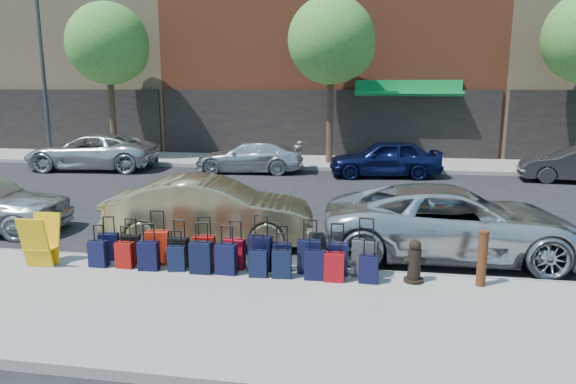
% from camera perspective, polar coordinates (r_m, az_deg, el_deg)
% --- Properties ---
extents(ground, '(120.00, 120.00, 0.00)m').
position_cam_1_polar(ground, '(14.35, -0.87, -2.56)').
color(ground, black).
rests_on(ground, ground).
extents(sidewalk_near, '(60.00, 4.00, 0.15)m').
position_cam_1_polar(sidewalk_near, '(8.35, -9.28, -12.75)').
color(sidewalk_near, gray).
rests_on(sidewalk_near, ground).
extents(sidewalk_far, '(60.00, 4.00, 0.15)m').
position_cam_1_polar(sidewalk_far, '(24.06, 3.51, 3.33)').
color(sidewalk_far, gray).
rests_on(sidewalk_far, ground).
extents(curb_near, '(60.00, 0.08, 0.15)m').
position_cam_1_polar(curb_near, '(10.14, -5.56, -8.20)').
color(curb_near, gray).
rests_on(curb_near, ground).
extents(curb_far, '(60.00, 0.08, 0.15)m').
position_cam_1_polar(curb_far, '(22.08, 2.94, 2.60)').
color(curb_far, gray).
rests_on(curb_far, ground).
extents(building_left, '(15.00, 12.12, 16.00)m').
position_cam_1_polar(building_left, '(36.98, -21.57, 17.72)').
color(building_left, '#977D5C').
rests_on(building_left, ground).
extents(tree_left, '(3.80, 3.80, 7.27)m').
position_cam_1_polar(tree_left, '(26.37, -19.09, 15.08)').
color(tree_left, black).
rests_on(tree_left, sidewalk_far).
extents(tree_center, '(3.80, 3.80, 7.27)m').
position_cam_1_polar(tree_center, '(23.34, 5.17, 16.19)').
color(tree_center, black).
rests_on(tree_center, sidewalk_far).
extents(streetlight, '(2.59, 0.18, 8.00)m').
position_cam_1_polar(streetlight, '(27.25, -25.28, 12.91)').
color(streetlight, '#333338').
rests_on(streetlight, sidewalk_far).
extents(suitcase_front_0, '(0.40, 0.27, 0.88)m').
position_cam_1_polar(suitcase_front_0, '(10.71, -19.25, -5.75)').
color(suitcase_front_0, black).
rests_on(suitcase_front_0, sidewalk_near).
extents(suitcase_front_1, '(0.39, 0.26, 0.87)m').
position_cam_1_polar(suitcase_front_1, '(10.48, -17.04, -6.01)').
color(suitcase_front_1, black).
rests_on(suitcase_front_1, sidewalk_near).
extents(suitcase_front_2, '(0.47, 0.32, 1.04)m').
position_cam_1_polar(suitcase_front_2, '(10.23, -14.26, -5.96)').
color(suitcase_front_2, '#B5200B').
rests_on(suitcase_front_2, sidewalk_near).
extents(suitcase_front_3, '(0.38, 0.22, 0.89)m').
position_cam_1_polar(suitcase_front_3, '(10.04, -12.03, -6.47)').
color(suitcase_front_3, black).
rests_on(suitcase_front_3, sidewalk_near).
extents(suitcase_front_4, '(0.43, 0.27, 0.98)m').
position_cam_1_polar(suitcase_front_4, '(9.86, -9.29, -6.54)').
color(suitcase_front_4, '#9A0D09').
rests_on(suitcase_front_4, sidewalk_near).
extents(suitcase_front_5, '(0.40, 0.25, 0.92)m').
position_cam_1_polar(suitcase_front_5, '(9.73, -5.93, -6.80)').
color(suitcase_front_5, maroon).
rests_on(suitcase_front_5, sidewalk_near).
extents(suitcase_front_6, '(0.44, 0.26, 1.04)m').
position_cam_1_polar(suitcase_front_6, '(9.62, -3.10, -6.75)').
color(suitcase_front_6, black).
rests_on(suitcase_front_6, sidewalk_near).
extents(suitcase_front_7, '(0.38, 0.24, 0.85)m').
position_cam_1_polar(suitcase_front_7, '(9.56, -0.69, -7.20)').
color(suitcase_front_7, black).
rests_on(suitcase_front_7, sidewalk_near).
extents(suitcase_front_8, '(0.42, 0.24, 1.00)m').
position_cam_1_polar(suitcase_front_8, '(9.45, 2.39, -7.15)').
color(suitcase_front_8, black).
rests_on(suitcase_front_8, sidewalk_near).
extents(suitcase_front_9, '(0.41, 0.24, 0.95)m').
position_cam_1_polar(suitcase_front_9, '(9.42, 5.45, -7.38)').
color(suitcase_front_9, black).
rests_on(suitcase_front_9, sidewalk_near).
extents(suitcase_front_10, '(0.47, 0.31, 1.07)m').
position_cam_1_polar(suitcase_front_10, '(9.39, 8.53, -7.27)').
color(suitcase_front_10, '#323136').
rests_on(suitcase_front_10, sidewalk_near).
extents(suitcase_back_0, '(0.34, 0.20, 0.81)m').
position_cam_1_polar(suitcase_back_0, '(10.42, -20.32, -6.43)').
color(suitcase_back_0, black).
rests_on(suitcase_back_0, sidewalk_near).
extents(suitcase_back_1, '(0.34, 0.21, 0.80)m').
position_cam_1_polar(suitcase_back_1, '(10.20, -17.64, -6.66)').
color(suitcase_back_1, maroon).
rests_on(suitcase_back_1, sidewalk_near).
extents(suitcase_back_2, '(0.39, 0.25, 0.88)m').
position_cam_1_polar(suitcase_back_2, '(9.94, -15.22, -6.83)').
color(suitcase_back_2, black).
rests_on(suitcase_back_2, sidewalk_near).
extents(suitcase_back_3, '(0.35, 0.24, 0.76)m').
position_cam_1_polar(suitcase_back_3, '(9.79, -12.27, -7.21)').
color(suitcase_back_3, black).
rests_on(suitcase_back_3, sidewalk_near).
extents(suitcase_back_4, '(0.40, 0.23, 0.94)m').
position_cam_1_polar(suitcase_back_4, '(9.57, -9.63, -7.18)').
color(suitcase_back_4, black).
rests_on(suitcase_back_4, sidewalk_near).
extents(suitcase_back_5, '(0.39, 0.24, 0.90)m').
position_cam_1_polar(suitcase_back_5, '(9.47, -6.87, -7.40)').
color(suitcase_back_5, black).
rests_on(suitcase_back_5, sidewalk_near).
extents(suitcase_back_6, '(0.34, 0.21, 0.78)m').
position_cam_1_polar(suitcase_back_6, '(9.30, -3.34, -7.93)').
color(suitcase_back_6, black).
rests_on(suitcase_back_6, sidewalk_near).
extents(suitcase_back_7, '(0.35, 0.22, 0.81)m').
position_cam_1_polar(suitcase_back_7, '(9.23, -0.71, -7.99)').
color(suitcase_back_7, black).
rests_on(suitcase_back_7, sidewalk_near).
extents(suitcase_back_8, '(0.36, 0.22, 0.85)m').
position_cam_1_polar(suitcase_back_8, '(9.17, 2.98, -8.07)').
color(suitcase_back_8, black).
rests_on(suitcase_back_8, sidewalk_near).
extents(suitcase_back_9, '(0.35, 0.21, 0.83)m').
position_cam_1_polar(suitcase_back_9, '(9.10, 5.16, -8.29)').
color(suitcase_back_9, maroon).
rests_on(suitcase_back_9, sidewalk_near).
extents(suitcase_back_10, '(0.34, 0.21, 0.78)m').
position_cam_1_polar(suitcase_back_10, '(9.11, 8.94, -8.47)').
color(suitcase_back_10, black).
rests_on(suitcase_back_10, sidewalk_near).
extents(fire_hydrant, '(0.39, 0.34, 0.77)m').
position_cam_1_polar(fire_hydrant, '(9.27, 13.86, -7.61)').
color(fire_hydrant, black).
rests_on(fire_hydrant, sidewalk_near).
extents(bollard, '(0.18, 0.18, 0.98)m').
position_cam_1_polar(bollard, '(9.39, 20.78, -6.82)').
color(bollard, '#38190C').
rests_on(bollard, sidewalk_near).
extents(display_rack, '(0.56, 0.62, 0.98)m').
position_cam_1_polar(display_rack, '(10.85, -25.79, -4.92)').
color(display_rack, '#F1AD0D').
rests_on(display_rack, sidewalk_near).
extents(car_near_1, '(4.77, 2.20, 1.51)m').
position_cam_1_polar(car_near_1, '(11.68, -8.56, -2.14)').
color(car_near_1, tan).
rests_on(car_near_1, ground).
extents(car_near_2, '(5.40, 2.57, 1.49)m').
position_cam_1_polar(car_near_2, '(11.23, 17.97, -3.20)').
color(car_near_2, silver).
rests_on(car_near_2, ground).
extents(car_far_0, '(5.75, 3.06, 1.54)m').
position_cam_1_polar(car_far_0, '(23.81, -20.95, 4.19)').
color(car_far_0, silver).
rests_on(car_far_0, ground).
extents(car_far_1, '(4.63, 2.13, 1.31)m').
position_cam_1_polar(car_far_1, '(21.57, -4.30, 3.93)').
color(car_far_1, silver).
rests_on(car_far_1, ground).
extents(car_far_2, '(4.56, 2.33, 1.49)m').
position_cam_1_polar(car_far_2, '(20.72, 10.72, 3.70)').
color(car_far_2, '#0D133C').
rests_on(car_far_2, ground).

